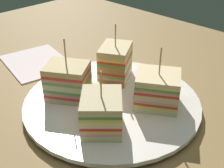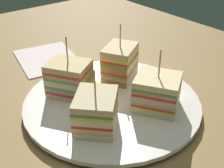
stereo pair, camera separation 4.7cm
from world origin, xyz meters
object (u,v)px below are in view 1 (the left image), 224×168
(plate, at_px, (112,102))
(napkin, at_px, (36,62))
(sandwich_wedge_3, at_px, (68,81))
(chip_pile, at_px, (101,94))
(sandwich_wedge_2, at_px, (115,63))
(sandwich_wedge_1, at_px, (157,90))
(sandwich_wedge_0, at_px, (102,112))

(plate, relative_size, napkin, 1.98)
(sandwich_wedge_3, xyz_separation_m, chip_pile, (0.04, 0.03, -0.02))
(sandwich_wedge_2, height_order, sandwich_wedge_3, same)
(chip_pile, relative_size, napkin, 0.45)
(sandwich_wedge_1, xyz_separation_m, chip_pile, (-0.08, -0.05, -0.02))
(sandwich_wedge_1, bearing_deg, chip_pile, 1.66)
(sandwich_wedge_0, bearing_deg, chip_pile, 3.15)
(sandwich_wedge_3, height_order, chip_pile, sandwich_wedge_3)
(sandwich_wedge_0, bearing_deg, sandwich_wedge_2, -7.83)
(sandwich_wedge_2, bearing_deg, sandwich_wedge_3, -36.45)
(sandwich_wedge_0, height_order, sandwich_wedge_3, sandwich_wedge_3)
(plate, xyz_separation_m, sandwich_wedge_0, (0.04, -0.06, 0.03))
(plate, bearing_deg, napkin, -179.55)
(sandwich_wedge_3, relative_size, napkin, 0.71)
(plate, height_order, napkin, plate)
(plate, distance_m, napkin, 0.23)
(sandwich_wedge_1, relative_size, napkin, 0.68)
(chip_pile, height_order, napkin, chip_pile)
(sandwich_wedge_1, bearing_deg, plate, 1.70)
(sandwich_wedge_3, xyz_separation_m, napkin, (-0.17, 0.04, -0.04))
(sandwich_wedge_0, height_order, chip_pile, sandwich_wedge_0)
(sandwich_wedge_0, distance_m, sandwich_wedge_2, 0.15)
(sandwich_wedge_2, bearing_deg, napkin, -102.70)
(plate, height_order, sandwich_wedge_2, sandwich_wedge_2)
(sandwich_wedge_0, xyz_separation_m, napkin, (-0.27, 0.06, -0.04))
(sandwich_wedge_1, distance_m, napkin, 0.30)
(sandwich_wedge_0, height_order, sandwich_wedge_1, sandwich_wedge_1)
(plate, height_order, sandwich_wedge_0, sandwich_wedge_0)
(sandwich_wedge_0, distance_m, napkin, 0.28)
(chip_pile, bearing_deg, sandwich_wedge_0, -42.54)
(sandwich_wedge_3, bearing_deg, plate, 4.67)
(sandwich_wedge_1, xyz_separation_m, napkin, (-0.29, -0.04, -0.04))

